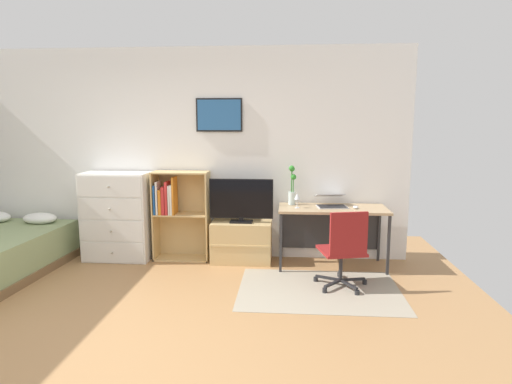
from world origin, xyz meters
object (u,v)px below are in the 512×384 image
Objects in this scene: bookshelf at (177,210)px; laptop at (331,201)px; wine_glass at (297,197)px; computer_mouse at (356,207)px; bamboo_vase at (292,186)px; dresser at (118,216)px; television at (241,201)px; office_chair at (344,248)px; tv_stand at (242,242)px; desk at (332,217)px.

laptop is at bearing -2.04° from bookshelf.
computer_mouse is at bearing 1.44° from wine_glass.
computer_mouse is 0.81m from bamboo_vase.
dresser is 2.27m from bamboo_vase.
wine_glass is (0.69, -0.13, 0.08)m from television.
computer_mouse is (1.39, -0.11, -0.04)m from television.
office_chair is at bearing -54.41° from wine_glass.
office_chair is 0.94m from wine_glass.
television reaches higher than tv_stand.
bamboo_vase is (0.63, 0.09, 0.18)m from television.
laptop is 0.87× the size of bamboo_vase.
bamboo_vase reaches higher than television.
bookshelf is at bearing 177.92° from desk.
computer_mouse is at bearing -14.90° from bamboo_vase.
television reaches higher than wine_glass.
laptop is at bearing 173.63° from desk.
bookshelf reaches higher than dresser.
television is at bearing 172.05° from laptop.
bookshelf is 11.01× the size of computer_mouse.
bookshelf reaches higher than wine_glass.
laptop is at bearing 18.59° from wine_glass.
television is at bearing -0.26° from dresser.
bamboo_vase reaches higher than dresser.
television is at bearing -179.63° from desk.
desk is at bearing -0.77° from tv_stand.
office_chair is 8.27× the size of computer_mouse.
bamboo_vase is (-0.48, 0.08, 0.17)m from laptop.
tv_stand is 1.48m from computer_mouse.
bamboo_vase reaches higher than desk.
television is (1.60, -0.01, 0.23)m from dresser.
laptop is at bearing 0.04° from dresser.
office_chair reaches higher than tv_stand.
laptop reaches higher than computer_mouse.
office_chair is (1.18, -0.84, 0.20)m from tv_stand.
office_chair is 0.89m from laptop.
wine_glass is (-0.49, 0.68, 0.42)m from office_chair.
computer_mouse is 0.58× the size of wine_glass.
bamboo_vase is at bearing 170.59° from desk.
wine_glass reaches higher than tv_stand.
laptop reaches higher than tv_stand.
bamboo_vase is 0.25m from wine_glass.
desk is 0.20m from laptop.
computer_mouse is at bearing 60.26° from office_chair.
wine_glass is (-0.42, -0.14, 0.07)m from laptop.
laptop is 0.44m from wine_glass.
desk reaches higher than tv_stand.
office_chair is at bearing -58.64° from bamboo_vase.
office_chair is at bearing -86.11° from desk.
desk is 0.84m from office_chair.
television is at bearing 132.45° from office_chair.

